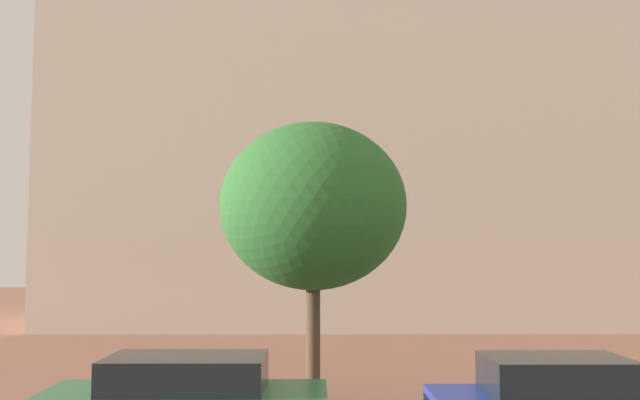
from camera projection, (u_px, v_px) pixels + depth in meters
name	position (u px, v px, depth m)	size (l,w,h in m)	color
landmark_building	(348.00, 87.00, 34.50)	(26.58, 11.19, 37.55)	beige
tree_curb_far	(313.00, 207.00, 14.99)	(4.01, 4.01, 6.07)	brown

